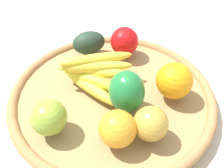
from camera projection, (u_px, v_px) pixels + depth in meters
The scene contains 10 objects.
ground_plane at pixel (112, 102), 0.63m from camera, with size 2.40×2.40×0.00m, color #BEB49F.
basket at pixel (112, 96), 0.62m from camera, with size 0.47×0.47×0.04m.
banana_bunch at pixel (95, 73), 0.60m from camera, with size 0.14×0.17×0.07m.
orange_1 at pixel (117, 129), 0.48m from camera, with size 0.07×0.07×0.07m, color orange.
bell_pepper at pixel (127, 92), 0.54m from camera, with size 0.08×0.07×0.09m, color #207736.
apple_2 at pixel (49, 117), 0.50m from camera, with size 0.07×0.07×0.07m, color #8AA935.
apple_0 at pixel (151, 124), 0.49m from camera, with size 0.07×0.07×0.07m, color gold.
apple_1 at pixel (124, 41), 0.69m from camera, with size 0.07×0.07×0.07m, color red.
orange_0 at pixel (174, 81), 0.57m from camera, with size 0.08×0.08×0.08m, color orange.
avocado at pixel (89, 43), 0.70m from camera, with size 0.09×0.06×0.06m, color #213727.
Camera 1 is at (-0.36, -0.26, 0.46)m, focal length 42.63 mm.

